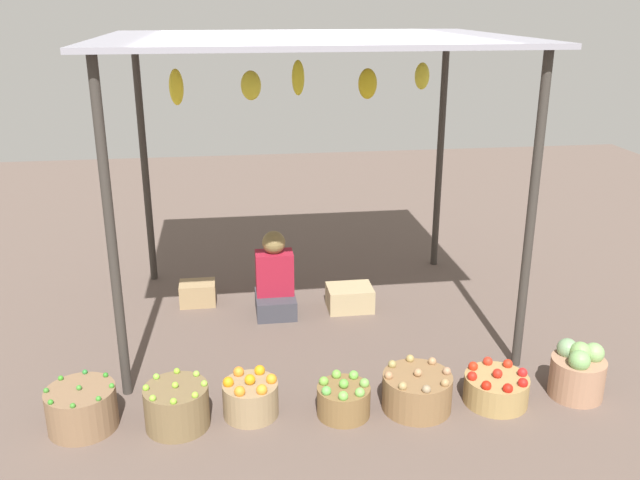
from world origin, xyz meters
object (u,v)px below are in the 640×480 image
(basket_oranges, at_px, (251,397))
(basket_red_tomatoes, at_px, (496,388))
(basket_limes, at_px, (177,406))
(basket_cabbages, at_px, (578,372))
(wooden_crate_stacked_rear, at_px, (350,298))
(vendor_person, at_px, (275,282))
(basket_potatoes, at_px, (417,391))
(wooden_crate_near_vendor, at_px, (198,293))
(basket_green_apples, at_px, (344,399))
(basket_green_chilies, at_px, (82,408))

(basket_oranges, bearing_deg, basket_red_tomatoes, -2.90)
(basket_limes, relative_size, basket_red_tomatoes, 0.95)
(basket_cabbages, xyz_separation_m, wooden_crate_stacked_rear, (-1.37, 1.69, -0.08))
(vendor_person, xyz_separation_m, wooden_crate_stacked_rear, (0.69, -0.03, -0.19))
(basket_potatoes, relative_size, wooden_crate_stacked_rear, 1.17)
(vendor_person, distance_m, basket_cabbages, 2.69)
(basket_red_tomatoes, relative_size, wooden_crate_stacked_rear, 1.10)
(basket_limes, relative_size, basket_potatoes, 0.89)
(wooden_crate_near_vendor, bearing_deg, basket_limes, -92.26)
(basket_green_apples, height_order, basket_red_tomatoes, basket_green_apples)
(basket_green_chilies, height_order, wooden_crate_stacked_rear, basket_green_chilies)
(basket_green_chilies, relative_size, basket_green_apples, 1.25)
(basket_green_chilies, relative_size, wooden_crate_stacked_rear, 1.11)
(basket_oranges, relative_size, basket_green_apples, 1.04)
(vendor_person, distance_m, basket_oranges, 1.67)
(vendor_person, height_order, basket_limes, vendor_person)
(basket_limes, height_order, wooden_crate_stacked_rear, basket_limes)
(vendor_person, bearing_deg, basket_limes, -115.02)
(basket_limes, relative_size, basket_green_apples, 1.17)
(wooden_crate_near_vendor, bearing_deg, basket_potatoes, -51.59)
(vendor_person, xyz_separation_m, basket_green_chilies, (-1.43, -1.63, -0.15))
(basket_green_chilies, bearing_deg, basket_red_tomatoes, -1.83)
(basket_potatoes, bearing_deg, basket_oranges, 175.91)
(basket_green_apples, height_order, basket_potatoes, basket_potatoes)
(basket_oranges, xyz_separation_m, basket_green_apples, (0.64, -0.09, -0.02))
(basket_red_tomatoes, relative_size, basket_cabbages, 1.07)
(basket_green_chilies, distance_m, wooden_crate_near_vendor, 2.04)
(basket_green_chilies, xyz_separation_m, basket_potatoes, (2.29, -0.09, -0.01))
(basket_red_tomatoes, bearing_deg, basket_oranges, 177.10)
(basket_oranges, height_order, basket_green_apples, basket_oranges)
(basket_green_apples, xyz_separation_m, basket_cabbages, (1.72, 0.01, 0.08))
(vendor_person, bearing_deg, basket_potatoes, -63.23)
(basket_cabbages, bearing_deg, basket_green_apples, -179.76)
(wooden_crate_near_vendor, bearing_deg, wooden_crate_stacked_rear, -12.29)
(wooden_crate_stacked_rear, bearing_deg, basket_red_tomatoes, -65.97)
(basket_limes, xyz_separation_m, basket_oranges, (0.50, 0.07, -0.02))
(basket_green_chilies, distance_m, basket_cabbages, 3.49)
(basket_red_tomatoes, height_order, basket_cabbages, basket_cabbages)
(vendor_person, relative_size, wooden_crate_near_vendor, 2.34)
(basket_green_chilies, height_order, basket_red_tomatoes, basket_green_chilies)
(vendor_person, xyz_separation_m, basket_oranges, (-0.30, -1.64, -0.17))
(basket_potatoes, xyz_separation_m, wooden_crate_stacked_rear, (-0.17, 1.69, -0.02))
(basket_limes, distance_m, basket_potatoes, 1.66)
(basket_potatoes, xyz_separation_m, basket_cabbages, (1.20, -0.00, 0.06))
(basket_potatoes, distance_m, basket_red_tomatoes, 0.58)
(vendor_person, height_order, basket_green_chilies, vendor_person)
(basket_green_chilies, bearing_deg, basket_potatoes, -2.16)
(basket_oranges, height_order, wooden_crate_near_vendor, basket_oranges)
(basket_limes, distance_m, wooden_crate_near_vendor, 1.98)
(basket_limes, distance_m, basket_red_tomatoes, 2.25)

